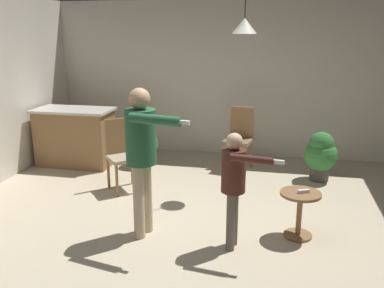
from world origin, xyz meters
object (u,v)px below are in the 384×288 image
object	(u,v)px
side_table_by_couch	(300,209)
potted_plant_by_wall	(144,142)
person_adult	(142,147)
person_child	(234,178)
dining_chair_near_wall	(240,136)
dining_chair_by_counter	(122,152)
potted_plant_corner	(321,154)
kitchen_counter	(75,137)
spare_remote_on_table	(303,191)

from	to	relation	value
side_table_by_couch	potted_plant_by_wall	xyz separation A→B (m)	(-2.43, 2.06, 0.07)
person_adult	potted_plant_by_wall	size ratio (longest dim) A/B	2.28
person_child	dining_chair_near_wall	distance (m)	2.63
person_child	potted_plant_by_wall	world-z (taller)	person_child
person_child	potted_plant_by_wall	distance (m)	3.02
dining_chair_by_counter	potted_plant_corner	xyz separation A→B (m)	(2.77, 0.92, -0.13)
person_child	dining_chair_by_counter	distance (m)	2.21
kitchen_counter	potted_plant_by_wall	world-z (taller)	kitchen_counter
dining_chair_by_counter	spare_remote_on_table	bearing A→B (deg)	116.78
dining_chair_by_counter	dining_chair_near_wall	distance (m)	1.98
dining_chair_by_counter	potted_plant_by_wall	size ratio (longest dim) A/B	1.39
person_adult	dining_chair_by_counter	world-z (taller)	person_adult
kitchen_counter	person_child	xyz separation A→B (m)	(2.89, -2.25, 0.29)
dining_chair_near_wall	potted_plant_corner	size ratio (longest dim) A/B	1.34
kitchen_counter	spare_remote_on_table	world-z (taller)	kitchen_counter
person_adult	dining_chair_near_wall	xyz separation A→B (m)	(0.79, 2.53, -0.47)
spare_remote_on_table	dining_chair_near_wall	bearing A→B (deg)	111.86
person_adult	potted_plant_corner	bearing A→B (deg)	149.00
potted_plant_by_wall	person_child	bearing A→B (deg)	-54.16
kitchen_counter	person_adult	size ratio (longest dim) A/B	0.77
potted_plant_corner	potted_plant_by_wall	world-z (taller)	potted_plant_corner
person_adult	dining_chair_near_wall	bearing A→B (deg)	174.39
kitchen_counter	dining_chair_by_counter	size ratio (longest dim) A/B	1.26
person_adult	dining_chair_by_counter	xyz separation A→B (m)	(-0.73, 1.28, -0.47)
potted_plant_corner	dining_chair_near_wall	bearing A→B (deg)	165.24
person_child	spare_remote_on_table	distance (m)	0.83
side_table_by_couch	person_child	xyz separation A→B (m)	(-0.68, -0.38, 0.44)
potted_plant_by_wall	kitchen_counter	bearing A→B (deg)	-170.77
person_child	potted_plant_by_wall	size ratio (longest dim) A/B	1.71
side_table_by_couch	dining_chair_by_counter	size ratio (longest dim) A/B	0.52
side_table_by_couch	person_adult	size ratio (longest dim) A/B	0.32
dining_chair_by_counter	spare_remote_on_table	world-z (taller)	dining_chair_by_counter
dining_chair_near_wall	person_adult	bearing A→B (deg)	83.65
person_child	dining_chair_by_counter	bearing A→B (deg)	-120.44
dining_chair_near_wall	dining_chair_by_counter	bearing A→B (deg)	50.38
person_adult	dining_chair_near_wall	size ratio (longest dim) A/B	1.63
person_child	spare_remote_on_table	size ratio (longest dim) A/B	9.47
spare_remote_on_table	person_child	bearing A→B (deg)	-152.25
dining_chair_near_wall	potted_plant_by_wall	xyz separation A→B (m)	(-1.56, -0.18, -0.15)
spare_remote_on_table	potted_plant_corner	bearing A→B (deg)	79.82
dining_chair_near_wall	kitchen_counter	bearing A→B (deg)	18.82
kitchen_counter	spare_remote_on_table	xyz separation A→B (m)	(3.59, -1.88, 0.06)
person_adult	spare_remote_on_table	xyz separation A→B (m)	(1.69, 0.28, -0.48)
dining_chair_by_counter	person_adult	bearing A→B (deg)	78.94
side_table_by_couch	kitchen_counter	bearing A→B (deg)	152.31
kitchen_counter	dining_chair_by_counter	bearing A→B (deg)	-37.23
potted_plant_corner	spare_remote_on_table	distance (m)	1.95
person_child	dining_chair_near_wall	size ratio (longest dim) A/B	1.23
spare_remote_on_table	kitchen_counter	bearing A→B (deg)	152.41
person_adult	potted_plant_corner	xyz separation A→B (m)	(2.04, 2.20, -0.60)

